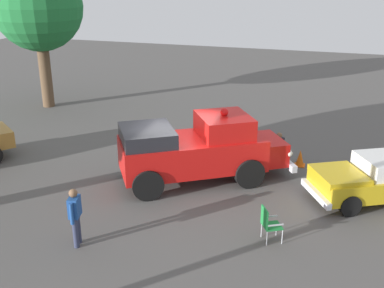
# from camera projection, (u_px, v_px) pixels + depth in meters

# --- Properties ---
(ground_plane) EXTENTS (60.00, 60.00, 0.00)m
(ground_plane) POSITION_uv_depth(u_px,v_px,m) (178.00, 180.00, 16.57)
(ground_plane) COLOR #514F4C
(vintage_fire_truck) EXTENTS (5.06, 6.17, 2.59)m
(vintage_fire_truck) POSITION_uv_depth(u_px,v_px,m) (198.00, 149.00, 16.17)
(vintage_fire_truck) COLOR black
(vintage_fire_truck) RESTS_ON ground
(classic_hot_rod) EXTENTS (3.72, 4.71, 1.46)m
(classic_hot_rod) POSITION_uv_depth(u_px,v_px,m) (379.00, 178.00, 14.96)
(classic_hot_rod) COLOR black
(classic_hot_rod) RESTS_ON ground
(lawn_chair_near_truck) EXTENTS (0.69, 0.69, 1.02)m
(lawn_chair_near_truck) POSITION_uv_depth(u_px,v_px,m) (277.00, 150.00, 17.76)
(lawn_chair_near_truck) COLOR #B7BABF
(lawn_chair_near_truck) RESTS_ON ground
(lawn_chair_by_car) EXTENTS (0.67, 0.67, 1.02)m
(lawn_chair_by_car) POSITION_uv_depth(u_px,v_px,m) (268.00, 222.00, 12.67)
(lawn_chair_by_car) COLOR #B7BABF
(lawn_chair_by_car) RESTS_ON ground
(spectator_seated) EXTENTS (0.63, 0.64, 1.29)m
(spectator_seated) POSITION_uv_depth(u_px,v_px,m) (280.00, 148.00, 17.62)
(spectator_seated) COLOR #383842
(spectator_seated) RESTS_ON ground
(spectator_standing) EXTENTS (0.64, 0.36, 1.68)m
(spectator_standing) POSITION_uv_depth(u_px,v_px,m) (75.00, 213.00, 12.36)
(spectator_standing) COLOR #2D334C
(spectator_standing) RESTS_ON ground
(oak_tree_right) EXTENTS (4.52, 4.52, 7.52)m
(oak_tree_right) POSITION_uv_depth(u_px,v_px,m) (38.00, 7.00, 23.72)
(oak_tree_right) COLOR brown
(oak_tree_right) RESTS_ON ground
(traffic_cone) EXTENTS (0.40, 0.40, 0.64)m
(traffic_cone) POSITION_uv_depth(u_px,v_px,m) (300.00, 158.00, 17.71)
(traffic_cone) COLOR orange
(traffic_cone) RESTS_ON ground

